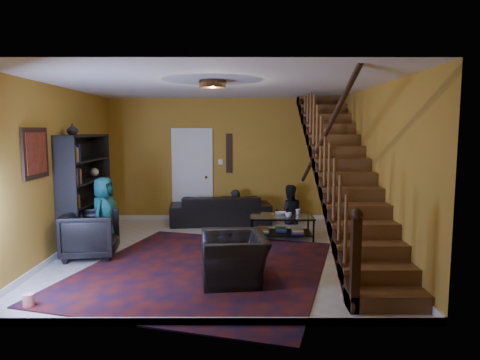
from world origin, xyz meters
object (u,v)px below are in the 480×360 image
object	(u,v)px
armchair_left	(91,234)
coffee_table	(281,225)
armchair_right	(234,258)
bookshelf	(86,192)
sofa	(220,209)

from	to	relation	value
armchair_left	coffee_table	bearing A→B (deg)	-77.35
armchair_right	armchair_left	bearing A→B (deg)	-121.34
bookshelf	armchair_left	bearing A→B (deg)	-67.17
coffee_table	armchair_left	bearing A→B (deg)	-159.78
bookshelf	sofa	xyz separation A→B (m)	(2.37, 1.70, -0.64)
armchair_right	sofa	bearing A→B (deg)	179.46
bookshelf	coffee_table	xyz separation A→B (m)	(3.60, 0.35, -0.70)
armchair_left	sofa	bearing A→B (deg)	-45.91
bookshelf	armchair_right	distance (m)	3.41
coffee_table	sofa	bearing A→B (deg)	132.34
armchair_right	coffee_table	xyz separation A→B (m)	(0.87, 2.31, -0.06)
armchair_left	coffee_table	world-z (taller)	armchair_left
sofa	armchair_left	bearing A→B (deg)	45.40
bookshelf	armchair_left	size ratio (longest dim) A/B	2.37
armchair_left	armchair_right	size ratio (longest dim) A/B	0.84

